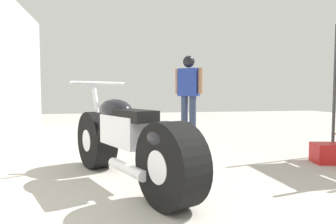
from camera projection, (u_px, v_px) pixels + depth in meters
ground_plane at (180, 155)px, 3.93m from camera, size 18.35×18.35×0.00m
motorcycle_maroon_cruiser at (127, 142)px, 2.64m from camera, size 1.07×2.00×0.97m
mechanic_in_blue at (189, 86)px, 6.33m from camera, size 0.57×0.50×1.68m
red_toolbox at (332, 153)px, 3.48m from camera, size 0.49×0.37×0.24m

